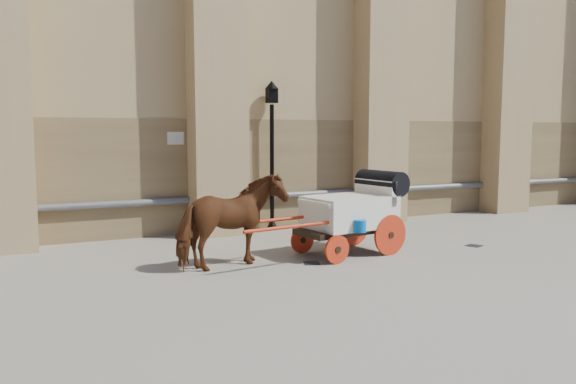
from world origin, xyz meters
TOP-DOWN VIEW (x-y plane):
  - ground at (0.00, 0.00)m, footprint 90.00×90.00m
  - horse at (-1.91, 0.05)m, footprint 2.35×1.47m
  - carriage at (1.00, 0.18)m, footprint 4.22×1.70m
  - street_lamp at (0.57, 3.72)m, footprint 0.38×0.38m
  - drain_grate_near at (-0.32, -0.31)m, footprint 0.41×0.41m
  - drain_grate_far at (3.94, -0.39)m, footprint 0.42×0.42m

SIDE VIEW (x-z plane):
  - ground at x=0.00m, z-range 0.00..0.00m
  - drain_grate_near at x=-0.32m, z-range 0.00..0.01m
  - drain_grate_far at x=3.94m, z-range 0.00..0.01m
  - horse at x=-1.91m, z-range 0.00..1.84m
  - carriage at x=1.00m, z-range 0.07..1.87m
  - street_lamp at x=0.57m, z-range 0.14..4.16m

